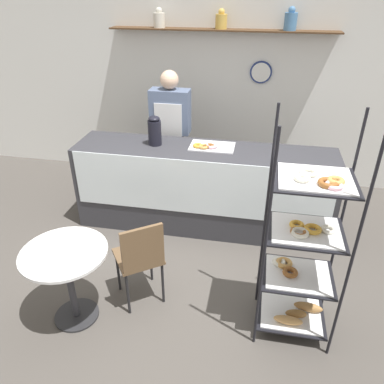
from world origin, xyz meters
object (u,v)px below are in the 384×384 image
at_px(coffee_carafe, 155,131).
at_px(cafe_chair, 141,255).
at_px(person_worker, 171,134).
at_px(donut_tray_counter, 209,146).
at_px(pastry_rack, 302,253).
at_px(cafe_table, 67,269).

bearing_deg(coffee_carafe, cafe_chair, -80.33).
relative_size(person_worker, donut_tray_counter, 3.46).
relative_size(cafe_chair, donut_tray_counter, 1.79).
distance_m(pastry_rack, cafe_chair, 1.33).
bearing_deg(person_worker, cafe_table, -99.40).
bearing_deg(coffee_carafe, person_worker, 83.51).
bearing_deg(person_worker, cafe_chair, -84.57).
bearing_deg(donut_tray_counter, person_worker, 139.20).
height_order(cafe_table, cafe_chair, cafe_chair).
xyz_separation_m(cafe_table, donut_tray_counter, (0.91, 1.68, 0.46)).
bearing_deg(donut_tray_counter, cafe_table, -118.47).
xyz_separation_m(cafe_chair, coffee_carafe, (-0.24, 1.38, 0.60)).
xyz_separation_m(pastry_rack, cafe_table, (-1.84, -0.25, -0.24)).
xyz_separation_m(pastry_rack, coffee_carafe, (-1.54, 1.40, 0.36)).
bearing_deg(cafe_chair, cafe_table, -8.04).
bearing_deg(cafe_chair, coffee_carafe, -115.83).
distance_m(cafe_table, donut_tray_counter, 1.96).
bearing_deg(pastry_rack, cafe_table, -172.12).
bearing_deg(coffee_carafe, cafe_table, -100.27).
relative_size(cafe_chair, coffee_carafe, 2.68).
height_order(person_worker, donut_tray_counter, person_worker).
relative_size(cafe_table, donut_tray_counter, 1.47).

